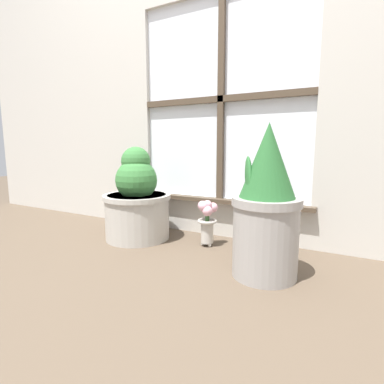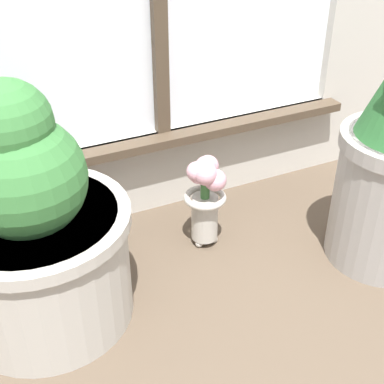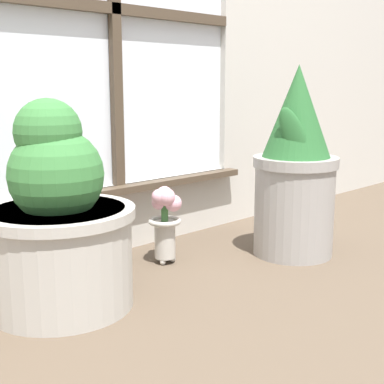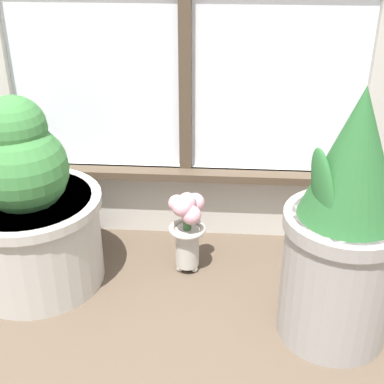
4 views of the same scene
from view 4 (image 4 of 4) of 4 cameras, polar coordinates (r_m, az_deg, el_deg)
name	(u,v)px [view 4 (image 4 of 4)]	position (r m, az deg, el deg)	size (l,w,h in m)	color
ground_plane	(164,378)	(1.30, -3.02, -19.18)	(10.00, 10.00, 0.00)	brown
potted_plant_left	(29,212)	(1.52, -16.96, -2.09)	(0.39, 0.39, 0.54)	#B7B2A8
potted_plant_right	(344,231)	(1.28, 15.93, -4.01)	(0.29, 0.29, 0.64)	#9E9993
flower_vase	(187,224)	(1.52, -0.54, -3.43)	(0.11, 0.11, 0.26)	#BCB7AD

